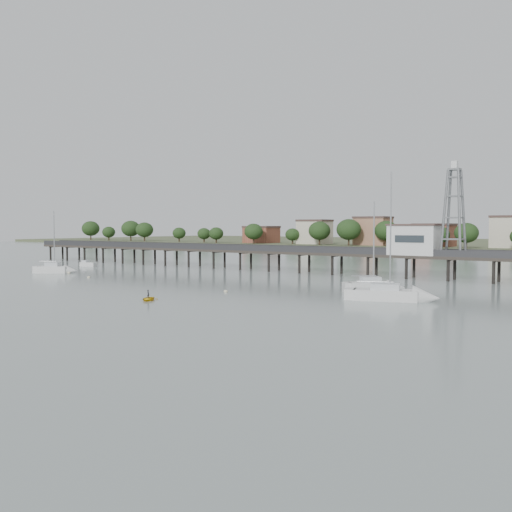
# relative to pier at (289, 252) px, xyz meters

# --- Properties ---
(ground_plane) EXTENTS (500.00, 500.00, 0.00)m
(ground_plane) POSITION_rel_pier_xyz_m (0.00, -60.00, -3.79)
(ground_plane) COLOR gray
(ground_plane) RESTS_ON ground
(pier) EXTENTS (150.00, 5.00, 5.50)m
(pier) POSITION_rel_pier_xyz_m (0.00, 0.00, 0.00)
(pier) COLOR #2D2823
(pier) RESTS_ON ground
(pier_building) EXTENTS (8.40, 5.40, 5.30)m
(pier_building) POSITION_rel_pier_xyz_m (25.00, 0.00, 2.87)
(pier_building) COLOR silver
(pier_building) RESTS_ON ground
(lattice_tower) EXTENTS (3.20, 3.20, 15.50)m
(lattice_tower) POSITION_rel_pier_xyz_m (31.50, 0.00, 7.31)
(lattice_tower) COLOR slate
(lattice_tower) RESTS_ON ground
(sailboat_c) EXTENTS (7.48, 6.72, 12.95)m
(sailboat_c) POSITION_rel_pier_xyz_m (27.85, -22.08, -3.15)
(sailboat_c) COLOR silver
(sailboat_c) RESTS_ON ground
(sailboat_a) EXTENTS (7.49, 5.73, 12.39)m
(sailboat_a) POSITION_rel_pier_xyz_m (-34.57, -27.55, -3.15)
(sailboat_a) COLOR silver
(sailboat_a) RESTS_ON ground
(sailboat_d) EXTENTS (10.43, 5.84, 16.37)m
(sailboat_d) POSITION_rel_pier_xyz_m (33.75, -29.64, -3.17)
(sailboat_d) COLOR silver
(sailboat_d) RESTS_ON ground
(white_tender) EXTENTS (4.05, 2.33, 1.48)m
(white_tender) POSITION_rel_pier_xyz_m (-44.48, -12.57, -3.34)
(white_tender) COLOR silver
(white_tender) RESTS_ON ground
(yellow_dinghy) EXTENTS (2.02, 1.54, 2.82)m
(yellow_dinghy) POSITION_rel_pier_xyz_m (8.59, -46.46, -3.79)
(yellow_dinghy) COLOR gold
(yellow_dinghy) RESTS_ON ground
(dinghy_occupant) EXTENTS (0.69, 1.09, 0.24)m
(dinghy_occupant) POSITION_rel_pier_xyz_m (8.59, -46.46, -3.79)
(dinghy_occupant) COLOR black
(dinghy_occupant) RESTS_ON ground
(mooring_buoys) EXTENTS (84.63, 19.98, 0.39)m
(mooring_buoys) POSITION_rel_pier_xyz_m (8.23, -30.03, -3.71)
(mooring_buoys) COLOR beige
(mooring_buoys) RESTS_ON ground
(far_shore) EXTENTS (500.00, 170.00, 10.40)m
(far_shore) POSITION_rel_pier_xyz_m (0.36, 179.58, -2.85)
(far_shore) COLOR #475133
(far_shore) RESTS_ON ground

